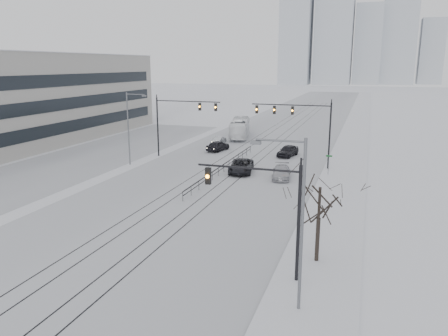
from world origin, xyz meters
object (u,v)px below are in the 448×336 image
traffic_mast_near (271,205)px  sedan_nb_right (281,172)px  bare_tree (320,195)px  sedan_sb_outer (219,140)px  box_truck (240,128)px  sedan_nb_far (288,151)px  sedan_sb_inner (218,146)px  sedan_nb_front (241,166)px

traffic_mast_near → sedan_nb_right: 23.83m
traffic_mast_near → bare_tree: bearing=51.2°
sedan_nb_right → sedan_sb_outer: bearing=118.1°
sedan_sb_outer → box_truck: (1.16, 7.54, 0.99)m
sedan_nb_right → sedan_nb_far: sedan_nb_far is taller
bare_tree → sedan_nb_right: bearing=107.2°
sedan_nb_far → traffic_mast_near: bearing=-69.9°
traffic_mast_near → sedan_nb_right: bearing=99.4°
sedan_sb_inner → sedan_sb_outer: (-1.55, 5.09, -0.14)m
sedan_sb_outer → sedan_nb_far: 13.29m
sedan_nb_front → sedan_nb_right: sedan_nb_front is taller
sedan_sb_outer → sedan_nb_far: sedan_nb_far is taller
sedan_sb_outer → sedan_nb_far: bearing=152.7°
sedan_sb_inner → sedan_nb_front: (6.89, -11.59, -0.00)m
sedan_sb_inner → traffic_mast_near: bearing=124.4°
sedan_sb_inner → sedan_nb_right: bearing=143.8°
bare_tree → sedan_sb_outer: (-19.64, 38.02, -3.86)m
sedan_nb_front → sedan_nb_right: 5.10m
sedan_sb_inner → sedan_nb_front: bearing=131.6°
sedan_nb_far → box_truck: (-10.79, 13.35, 0.84)m
sedan_nb_right → box_truck: 28.18m
box_truck → sedan_nb_far: bearing=117.0°
sedan_sb_outer → sedan_nb_far: size_ratio=0.84×
bare_tree → box_truck: size_ratio=0.53×
traffic_mast_near → box_truck: traffic_mast_near is taller
sedan_nb_right → traffic_mast_near: bearing=-89.5°
sedan_sb_inner → box_truck: 12.66m
sedan_sb_outer → box_truck: box_truck is taller
sedan_nb_front → bare_tree: bearing=-71.5°
sedan_nb_far → bare_tree: bearing=-65.0°
traffic_mast_near → bare_tree: 3.85m
bare_tree → box_truck: (-18.47, 45.56, -2.87)m
sedan_sb_inner → sedan_sb_outer: sedan_sb_inner is taller
box_truck → bare_tree: bearing=100.1°
sedan_sb_outer → box_truck: size_ratio=0.33×
sedan_nb_right → sedan_nb_front: bearing=158.1°
sedan_sb_inner → sedan_nb_right: 17.40m
sedan_sb_outer → sedan_nb_right: (13.40, -17.82, 0.06)m
bare_tree → sedan_sb_outer: bare_tree is taller
sedan_sb_outer → sedan_nb_right: sedan_nb_right is taller
bare_tree → box_truck: 49.25m
sedan_nb_front → sedan_nb_right: size_ratio=1.17×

